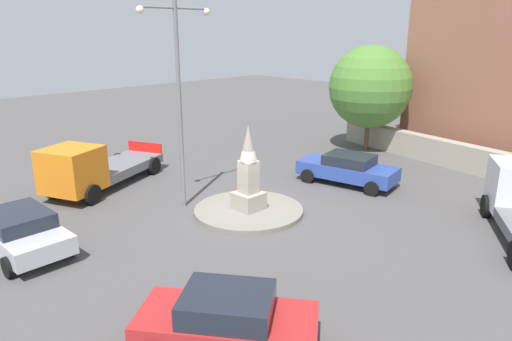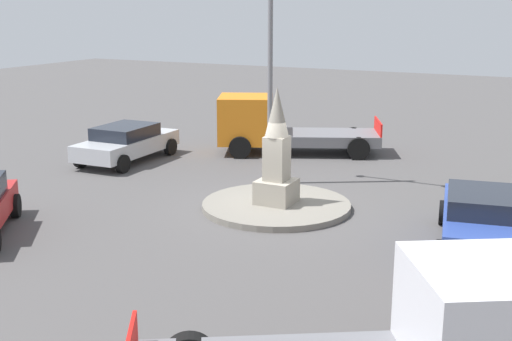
# 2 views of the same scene
# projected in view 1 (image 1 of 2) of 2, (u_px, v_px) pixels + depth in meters

# --- Properties ---
(ground_plane) EXTENTS (80.00, 80.00, 0.00)m
(ground_plane) POSITION_uv_depth(u_px,v_px,m) (249.00, 213.00, 18.07)
(ground_plane) COLOR #4F4C4C
(traffic_island) EXTENTS (4.23, 4.23, 0.18)m
(traffic_island) POSITION_uv_depth(u_px,v_px,m) (249.00, 210.00, 18.04)
(traffic_island) COLOR gray
(traffic_island) RESTS_ON ground
(monument) EXTENTS (1.02, 1.02, 3.30)m
(monument) POSITION_uv_depth(u_px,v_px,m) (248.00, 174.00, 17.61)
(monument) COLOR #9E9687
(monument) RESTS_ON traffic_island
(streetlamp) EXTENTS (3.13, 0.28, 8.07)m
(streetlamp) POSITION_uv_depth(u_px,v_px,m) (179.00, 85.00, 17.36)
(streetlamp) COLOR slate
(streetlamp) RESTS_ON ground
(car_blue_parked_left) EXTENTS (2.60, 4.67, 1.40)m
(car_blue_parked_left) POSITION_uv_depth(u_px,v_px,m) (348.00, 168.00, 21.22)
(car_blue_parked_left) COLOR #2D479E
(car_blue_parked_left) RESTS_ON ground
(car_red_far_side) EXTENTS (3.70, 4.18, 1.44)m
(car_red_far_side) POSITION_uv_depth(u_px,v_px,m) (227.00, 321.00, 10.12)
(car_red_far_side) COLOR #B22323
(car_red_far_side) RESTS_ON ground
(car_silver_passing) EXTENTS (2.14, 4.44, 1.35)m
(car_silver_passing) POSITION_uv_depth(u_px,v_px,m) (19.00, 230.00, 14.80)
(car_silver_passing) COLOR #B7BABF
(car_silver_passing) RESTS_ON ground
(truck_orange_approaching) EXTENTS (6.47, 4.36, 2.22)m
(truck_orange_approaching) POSITION_uv_depth(u_px,v_px,m) (91.00, 169.00, 20.07)
(truck_orange_approaching) COLOR orange
(truck_orange_approaching) RESTS_ON ground
(stone_boundary_wall) EXTENTS (3.28, 13.42, 1.32)m
(stone_boundary_wall) POSITION_uv_depth(u_px,v_px,m) (443.00, 152.00, 24.31)
(stone_boundary_wall) COLOR #9E9687
(stone_boundary_wall) RESTS_ON ground
(corner_building) EXTENTS (8.66, 9.55, 11.05)m
(corner_building) POSITION_uv_depth(u_px,v_px,m) (511.00, 54.00, 25.59)
(corner_building) COLOR #935B47
(corner_building) RESTS_ON ground
(tree_near_wall) EXTENTS (4.69, 4.69, 6.03)m
(tree_near_wall) POSITION_uv_depth(u_px,v_px,m) (370.00, 87.00, 26.44)
(tree_near_wall) COLOR brown
(tree_near_wall) RESTS_ON ground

